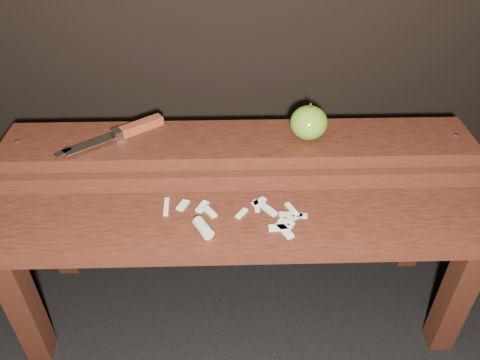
{
  "coord_description": "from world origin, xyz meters",
  "views": [
    {
      "loc": [
        -0.02,
        -0.83,
        1.15
      ],
      "look_at": [
        0.0,
        0.06,
        0.45
      ],
      "focal_mm": 35.0,
      "sensor_mm": 36.0,
      "label": 1
    }
  ],
  "objects_px": {
    "bench_front_tier": "(241,244)",
    "knife": "(129,130)",
    "bench_rear_tier": "(239,166)",
    "apple": "(309,123)"
  },
  "relations": [
    {
      "from": "bench_front_tier",
      "to": "knife",
      "type": "bearing_deg",
      "value": 137.71
    },
    {
      "from": "bench_front_tier",
      "to": "bench_rear_tier",
      "type": "relative_size",
      "value": 1.0
    },
    {
      "from": "bench_rear_tier",
      "to": "apple",
      "type": "xyz_separation_m",
      "value": [
        0.18,
        0.0,
        0.13
      ]
    },
    {
      "from": "knife",
      "to": "bench_front_tier",
      "type": "bearing_deg",
      "value": -42.29
    },
    {
      "from": "bench_rear_tier",
      "to": "bench_front_tier",
      "type": "bearing_deg",
      "value": -90.0
    },
    {
      "from": "bench_rear_tier",
      "to": "knife",
      "type": "xyz_separation_m",
      "value": [
        -0.28,
        0.03,
        0.1
      ]
    },
    {
      "from": "bench_front_tier",
      "to": "apple",
      "type": "relative_size",
      "value": 12.41
    },
    {
      "from": "bench_front_tier",
      "to": "knife",
      "type": "distance_m",
      "value": 0.41
    },
    {
      "from": "bench_front_tier",
      "to": "apple",
      "type": "bearing_deg",
      "value": 52.84
    },
    {
      "from": "knife",
      "to": "apple",
      "type": "bearing_deg",
      "value": -3.19
    }
  ]
}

